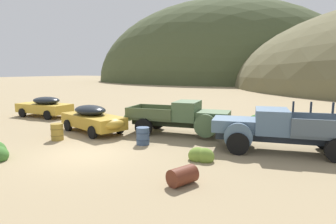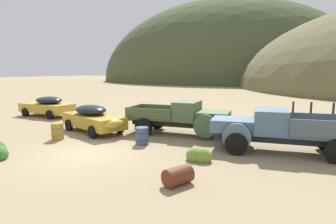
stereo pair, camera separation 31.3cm
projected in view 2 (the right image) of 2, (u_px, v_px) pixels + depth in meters
name	position (u px, v px, depth m)	size (l,w,h in m)	color
ground_plane	(85.00, 154.00, 12.08)	(300.00, 300.00, 0.00)	#998460
hill_distant	(220.00, 82.00, 90.69)	(83.13, 55.41, 50.97)	#424C2D
car_faded_yellow	(46.00, 106.00, 22.07)	(4.66, 2.13, 1.57)	gold
car_mustard	(95.00, 118.00, 16.24)	(4.93, 2.94, 1.57)	#B28928
truck_weathered_green	(185.00, 117.00, 15.64)	(5.83, 2.90, 1.89)	#232B1B
truck_chalk_blue	(273.00, 129.00, 12.32)	(6.43, 3.16, 2.16)	#262D39
oil_drum_foreground	(142.00, 136.00, 13.64)	(0.68, 0.68, 0.84)	#384C6B
oil_drum_spare	(57.00, 131.00, 14.59)	(0.65, 0.65, 0.86)	olive
oil_drum_tipped	(178.00, 176.00, 8.79)	(0.88, 1.06, 0.58)	#5B2819
bush_front_left	(260.00, 123.00, 17.99)	(1.31, 1.07, 0.94)	#3D702D
bush_between_trucks	(129.00, 118.00, 20.53)	(0.70, 0.63, 0.56)	#5B8E42
bush_front_right	(200.00, 156.00, 11.15)	(1.07, 0.72, 0.68)	olive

